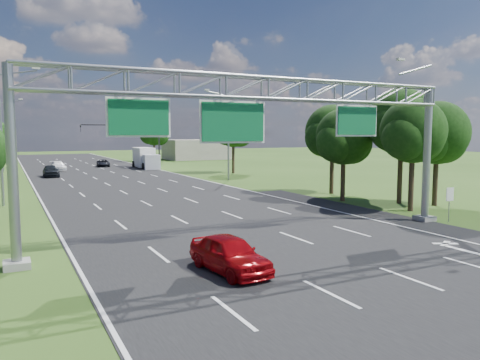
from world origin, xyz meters
TOP-DOWN VIEW (x-y plane):
  - ground at (0.00, 30.00)m, footprint 220.00×220.00m
  - road at (0.00, 30.00)m, footprint 18.00×180.00m
  - road_flare at (10.20, 14.00)m, footprint 3.00×30.00m
  - sign_gantry at (0.33, 12.00)m, footprint 23.50×1.00m
  - regulatory_sign at (12.40, 10.98)m, footprint 0.60×0.08m
  - traffic_signal at (7.48, 65.00)m, footprint 12.21×0.24m
  - streetlight_l_near at (-11.30, 30.00)m, footprint 2.97×0.22m
  - streetlight_l_far at (-11.30, 65.00)m, footprint 2.97×0.22m
  - streetlight_r_mid at (11.30, 40.00)m, footprint 2.97×0.22m
  - tree_cluster_right at (14.80, 19.19)m, footprint 9.91×14.60m
  - tree_verge_rd at (16.08, 48.04)m, footprint 5.76×4.80m
  - tree_verge_re at (14.08, 78.04)m, footprint 5.76×4.80m
  - building_right at (24.00, 82.00)m, footprint 12.00×9.00m
  - red_coupe at (-3.68, 7.80)m, footprint 2.11×4.35m
  - car_queue_a at (-4.50, 63.59)m, footprint 2.09×4.50m
  - car_queue_b at (2.74, 68.35)m, footprint 2.36×4.30m
  - car_queue_c at (-6.28, 53.32)m, footprint 1.81×4.40m
  - box_truck at (8.00, 62.50)m, footprint 2.71×8.32m

SIDE VIEW (x-z plane):
  - ground at x=0.00m, z-range 0.00..0.00m
  - road at x=0.00m, z-range -0.01..0.01m
  - road_flare at x=10.20m, z-range -0.01..0.01m
  - car_queue_b at x=2.74m, z-range 0.00..1.14m
  - car_queue_a at x=-4.50m, z-range 0.00..1.27m
  - red_coupe at x=-3.68m, z-range 0.00..1.43m
  - car_queue_c at x=-6.28m, z-range 0.00..1.49m
  - box_truck at x=8.00m, z-range -0.06..3.05m
  - regulatory_sign at x=12.40m, z-range 0.46..2.56m
  - building_right at x=24.00m, z-range 0.00..4.00m
  - traffic_signal at x=7.48m, z-range 1.67..8.67m
  - tree_verge_re at x=14.08m, z-range 1.28..9.12m
  - tree_cluster_right at x=14.80m, z-range 0.97..9.65m
  - streetlight_l_near at x=-11.30m, z-range 0.50..10.66m
  - streetlight_l_far at x=-11.30m, z-range 0.50..10.66m
  - streetlight_r_mid at x=11.30m, z-range 0.50..10.66m
  - tree_verge_rd at x=16.08m, z-range 1.49..9.77m
  - sign_gantry at x=0.33m, z-range 2.11..11.67m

